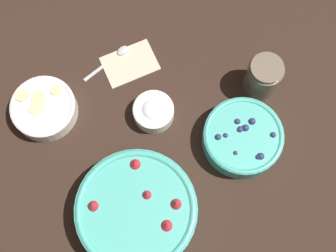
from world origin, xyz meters
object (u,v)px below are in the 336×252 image
object	(u,v)px
bowl_blueberries	(243,137)
jar_chocolate	(263,77)
bowl_bananas	(44,108)
bowl_cream	(153,111)
bowl_strawberries	(137,211)

from	to	relation	value
bowl_blueberries	jar_chocolate	xyz separation A→B (m)	(-0.08, -0.13, 0.02)
bowl_bananas	bowl_cream	distance (m)	0.26
jar_chocolate	bowl_blueberries	bearing A→B (deg)	59.26
bowl_strawberries	jar_chocolate	distance (m)	0.42
bowl_cream	jar_chocolate	size ratio (longest dim) A/B	0.90
bowl_blueberries	jar_chocolate	bearing A→B (deg)	-120.74
bowl_strawberries	bowl_bananas	xyz separation A→B (m)	(0.17, -0.28, -0.02)
bowl_strawberries	bowl_bananas	world-z (taller)	bowl_strawberries
bowl_blueberries	bowl_cream	size ratio (longest dim) A/B	1.90
jar_chocolate	bowl_cream	bearing A→B (deg)	5.69
bowl_cream	bowl_blueberries	bearing A→B (deg)	151.37
bowl_strawberries	bowl_cream	size ratio (longest dim) A/B	2.73
bowl_cream	jar_chocolate	distance (m)	0.27
bowl_strawberries	jar_chocolate	bearing A→B (deg)	-144.07
bowl_blueberries	bowl_cream	distance (m)	0.22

